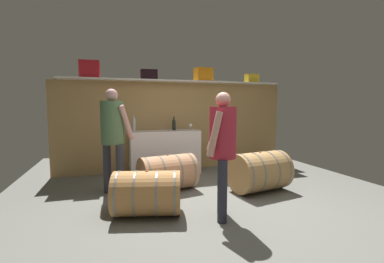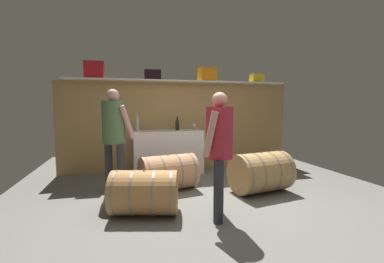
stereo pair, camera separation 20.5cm
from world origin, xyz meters
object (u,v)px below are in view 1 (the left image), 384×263
Objects in this scene: wine_bottle_dark at (174,124)px; visitor_tasting at (113,130)px; wine_glass at (190,126)px; toolcase_yellow at (252,78)px; toolcase_red at (90,69)px; wine_barrel_far at (259,171)px; toolcase_black at (149,75)px; toolcase_orange at (203,75)px; work_cabinet at (165,152)px; wine_barrel_near at (168,173)px; wine_barrel_flank at (147,193)px; winemaker_pouring at (222,142)px; wine_bottle_clear at (134,124)px.

visitor_tasting reaches higher than wine_bottle_dark.
wine_bottle_dark is 2.19× the size of wine_glass.
toolcase_red is at bearing 179.17° from toolcase_yellow.
visitor_tasting is at bearing -138.71° from wine_bottle_dark.
toolcase_black is at bearing 120.51° from wine_barrel_far.
work_cabinet is (-0.94, -0.18, -1.68)m from toolcase_orange.
toolcase_yellow reaches higher than wine_barrel_near.
visitor_tasting reaches higher than wine_barrel_far.
wine_glass is at bearing 2.32° from work_cabinet.
toolcase_black is (1.18, 0.00, -0.07)m from toolcase_red.
wine_barrel_near reaches higher than wine_barrel_flank.
toolcase_yellow is (3.63, 0.00, -0.07)m from toolcase_red.
wine_barrel_near is 0.64× the size of winemaker_pouring.
wine_barrel_near is (-2.36, -1.35, -1.79)m from toolcase_yellow.
wine_barrel_near is (-0.78, -1.19, -0.71)m from wine_glass.
wine_glass is 0.08× the size of visitor_tasting.
toolcase_black is 2.94m from winemaker_pouring.
toolcase_orange is at bearing 7.81° from winemaker_pouring.
wine_barrel_far is at bearing -41.01° from wine_bottle_clear.
toolcase_red is 1.39m from wine_bottle_clear.
wine_barrel_far is 2.02m from wine_barrel_flank.
wine_bottle_clear is 1.14× the size of wine_bottle_dark.
wine_barrel_flank is (-0.88, -2.13, -0.75)m from wine_bottle_dark.
winemaker_pouring is at bearing -152.39° from wine_barrel_far.
toolcase_yellow reaches higher than wine_barrel_flank.
wine_bottle_clear reaches higher than wine_barrel_near.
toolcase_orange is 0.25× the size of work_cabinet.
winemaker_pouring reaches higher than work_cabinet.
wine_barrel_near is (0.44, -1.18, -0.77)m from wine_bottle_clear.
toolcase_orange is 3.36m from wine_barrel_flank.
wine_barrel_far is (1.93, -1.68, -0.74)m from wine_bottle_clear.
work_cabinet reaches higher than wine_barrel_near.
toolcase_yellow is 0.28× the size of wine_barrel_far.
wine_barrel_near is at bearing -151.06° from toolcase_yellow.
wine_barrel_near is at bearing 151.38° from wine_barrel_far.
wine_barrel_far reaches higher than wine_barrel_near.
toolcase_orange is at bearing 2.24° from toolcase_red.
wine_barrel_flank is 0.58× the size of visitor_tasting.
wine_glass is 1.96m from wine_barrel_far.
winemaker_pouring is at bearing -70.82° from wine_bottle_clear.
toolcase_yellow is at bearing 5.70° from wine_glass.
toolcase_orange is 0.23× the size of winemaker_pouring.
wine_glass is 2.53m from winemaker_pouring.
toolcase_red is 2.02m from wine_bottle_dark.
wine_glass is 1.59m from wine_barrel_near.
visitor_tasting is (-0.88, 0.06, 0.75)m from wine_barrel_near.
work_cabinet is at bearing 86.79° from wine_barrel_flank.
toolcase_black is 1.18m from wine_bottle_dark.
work_cabinet reaches higher than wine_barrel_far.
visitor_tasting is at bearing -70.80° from toolcase_red.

